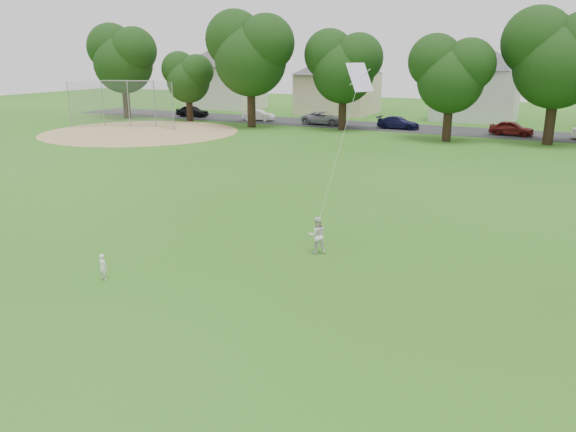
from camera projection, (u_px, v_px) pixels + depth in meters
The scene contains 10 objects.
ground at pixel (190, 297), 16.76m from camera, with size 160.00×160.00×0.00m, color #295814.
street at pixel (456, 131), 52.83m from camera, with size 90.00×7.00×0.01m, color #2D2D30.
dirt_infield at pixel (141, 132), 51.99m from camera, with size 18.00×18.00×0.02m, color #9E7F51.
toddler at pixel (103, 267), 17.92m from camera, with size 0.32×0.21×0.88m, color white.
older_boy at pixel (317, 235), 20.28m from camera, with size 0.67×0.52×1.37m, color silver.
kite at pixel (337, 156), 19.28m from camera, with size 1.15×1.16×5.80m.
baseball_backstop at pixel (127, 104), 54.82m from camera, with size 9.64×4.44×4.47m.
tree_row at pixel (445, 59), 46.36m from camera, with size 81.35×9.67×11.45m.
parked_cars at pixel (363, 120), 55.64m from camera, with size 45.12×2.13×1.29m.
house_row at pixel (472, 76), 60.34m from camera, with size 76.60×13.71×9.86m.
Camera 1 is at (9.53, -12.48, 6.99)m, focal length 35.00 mm.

